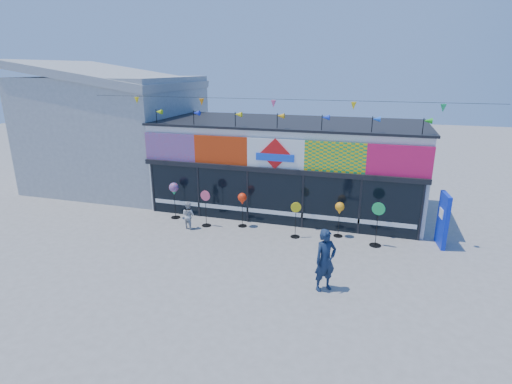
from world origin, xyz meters
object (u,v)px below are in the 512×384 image
at_px(spinner_1, 206,207).
at_px(spinner_3, 296,219).
at_px(spinner_4, 340,209).
at_px(spinner_5, 377,223).
at_px(adult_man, 325,260).
at_px(child, 188,215).
at_px(spinner_0, 174,190).
at_px(spinner_2, 242,200).
at_px(blue_sign, 443,220).

bearing_deg(spinner_1, spinner_3, -1.11).
bearing_deg(spinner_4, spinner_5, -19.03).
bearing_deg(adult_man, child, 111.46).
xyz_separation_m(spinner_0, spinner_1, (1.71, -0.49, -0.48)).
bearing_deg(spinner_2, spinner_0, 178.38).
xyz_separation_m(spinner_2, adult_man, (3.99, -4.09, -0.21)).
bearing_deg(spinner_5, spinner_2, 175.76).
distance_m(spinner_0, adult_man, 8.32).
height_order(spinner_1, spinner_4, spinner_1).
relative_size(spinner_0, spinner_3, 1.12).
bearing_deg(spinner_4, spinner_3, -160.78).
relative_size(spinner_3, child, 1.27).
xyz_separation_m(spinner_1, spinner_2, (1.49, 0.40, 0.35)).
relative_size(spinner_1, adult_man, 0.81).
distance_m(spinner_2, adult_man, 5.72).
xyz_separation_m(spinner_2, spinner_5, (5.44, -0.40, -0.27)).
distance_m(spinner_2, child, 2.33).
distance_m(spinner_1, child, 0.79).
distance_m(spinner_0, child, 1.63).
relative_size(blue_sign, spinner_4, 1.43).
relative_size(spinner_0, spinner_5, 0.95).
bearing_deg(blue_sign, spinner_3, -178.38).
height_order(spinner_3, spinner_5, spinner_5).
xyz_separation_m(blue_sign, adult_man, (-3.79, -4.43, -0.06)).
height_order(spinner_0, spinner_3, spinner_0).
height_order(spinner_0, adult_man, adult_man).
distance_m(spinner_1, spinner_5, 6.93).
distance_m(spinner_4, adult_man, 4.19).
height_order(spinner_3, child, spinner_3).
bearing_deg(adult_man, spinner_0, 109.41).
height_order(spinner_0, spinner_4, spinner_0).
bearing_deg(spinner_3, child, -175.29).
bearing_deg(child, spinner_5, -160.10).
bearing_deg(blue_sign, spinner_4, 176.80).
height_order(blue_sign, spinner_2, blue_sign).
xyz_separation_m(spinner_3, spinner_5, (3.07, 0.07, 0.14)).
bearing_deg(child, spinner_2, -141.49).
height_order(spinner_0, spinner_5, spinner_5).
height_order(spinner_5, adult_man, adult_man).
relative_size(spinner_0, spinner_4, 1.14).
distance_m(spinner_2, spinner_3, 2.45).
bearing_deg(blue_sign, spinner_5, -169.27).
bearing_deg(adult_man, spinner_5, 28.09).
xyz_separation_m(spinner_1, spinner_4, (5.49, 0.49, 0.32)).
bearing_deg(spinner_0, blue_sign, 1.31).
xyz_separation_m(blue_sign, spinner_0, (-10.97, -0.25, 0.28)).
height_order(spinner_1, spinner_2, spinner_1).
xyz_separation_m(spinner_1, child, (-0.60, -0.44, -0.26)).
distance_m(spinner_5, adult_man, 3.96).
bearing_deg(blue_sign, adult_man, -137.47).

